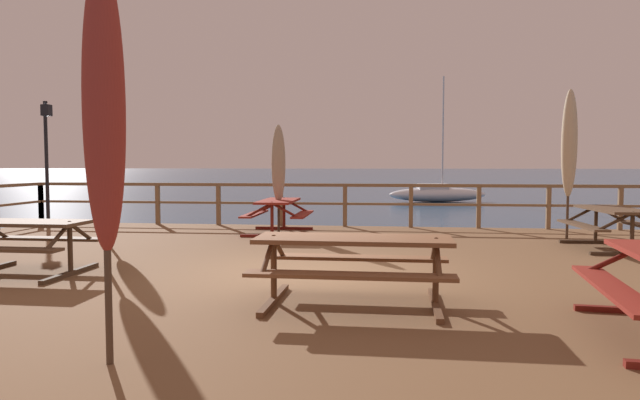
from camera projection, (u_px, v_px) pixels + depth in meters
The scene contains 14 objects.
ground_plane at pixel (312, 323), 8.37m from camera, with size 600.00×600.00×0.00m, color navy.
wooden_deck at pixel (312, 298), 8.35m from camera, with size 16.82×12.68×0.75m, color brown.
railing_waterside_far at pixel (345, 197), 14.41m from camera, with size 16.62×0.10×1.09m.
picnic_table_mid_right at pixel (353, 255), 6.37m from camera, with size 2.19×1.42×0.78m.
picnic_table_mid_centre at pixel (25, 236), 8.16m from camera, with size 1.74×1.41×0.78m.
picnic_table_front_right at pixel (613, 219), 10.58m from camera, with size 1.48×1.96×0.78m.
picnic_table_front_left at pixel (278, 209), 13.01m from camera, with size 1.43×1.91×0.78m.
patio_umbrella_tall_mid_right at pixel (104, 108), 4.38m from camera, with size 0.32×0.32×3.16m.
patio_umbrella_tall_mid_left at pixel (105, 134), 8.28m from camera, with size 0.32×0.32×3.17m.
patio_umbrella_tall_front at pixel (109, 161), 10.62m from camera, with size 0.32×0.32×2.58m.
patio_umbrella_short_back at pixel (278, 164), 13.03m from camera, with size 0.32×0.32×2.49m.
patio_umbrella_short_front at pixel (569, 144), 11.96m from camera, with size 0.32×0.32×3.15m.
lamp_post_hooked at pixel (47, 143), 14.54m from camera, with size 0.47×0.59×3.20m.
sailboat_distant at pixel (437, 194), 35.30m from camera, with size 6.19×2.63×7.72m.
Camera 1 is at (1.11, -8.17, 2.33)m, focal length 32.00 mm.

